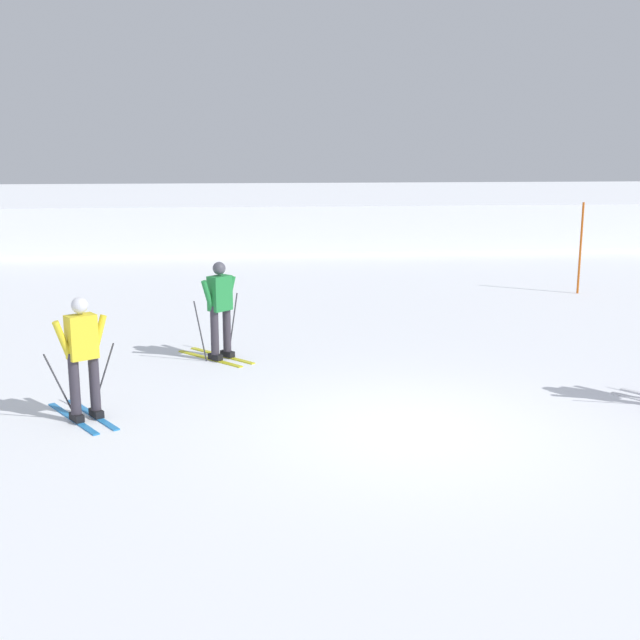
{
  "coord_description": "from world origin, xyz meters",
  "views": [
    {
      "loc": [
        -2.05,
        -10.13,
        3.77
      ],
      "look_at": [
        -0.98,
        2.68,
        0.9
      ],
      "focal_mm": 46.0,
      "sensor_mm": 36.0,
      "label": 1
    }
  ],
  "objects": [
    {
      "name": "far_snow_ridge",
      "position": [
        0.0,
        21.22,
        0.78
      ],
      "size": [
        80.0,
        8.92,
        1.57
      ],
      "primitive_type": "cube",
      "color": "white",
      "rests_on": "ground"
    },
    {
      "name": "trail_marker_pole",
      "position": [
        5.97,
        9.19,
        1.12
      ],
      "size": [
        0.05,
        0.05,
        2.24
      ],
      "primitive_type": "cylinder",
      "color": "#C65614",
      "rests_on": "ground"
    },
    {
      "name": "skier_yellow",
      "position": [
        -4.35,
        0.72,
        0.92
      ],
      "size": [
        1.19,
        1.54,
        1.71
      ],
      "color": "#237AC6",
      "rests_on": "ground"
    },
    {
      "name": "skier_green",
      "position": [
        -2.62,
        3.73,
        0.92
      ],
      "size": [
        1.37,
        1.41,
        1.71
      ],
      "color": "gold",
      "rests_on": "ground"
    },
    {
      "name": "ground_plane",
      "position": [
        0.0,
        0.0,
        0.0
      ],
      "size": [
        120.0,
        120.0,
        0.0
      ],
      "primitive_type": "plane",
      "color": "white"
    }
  ]
}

